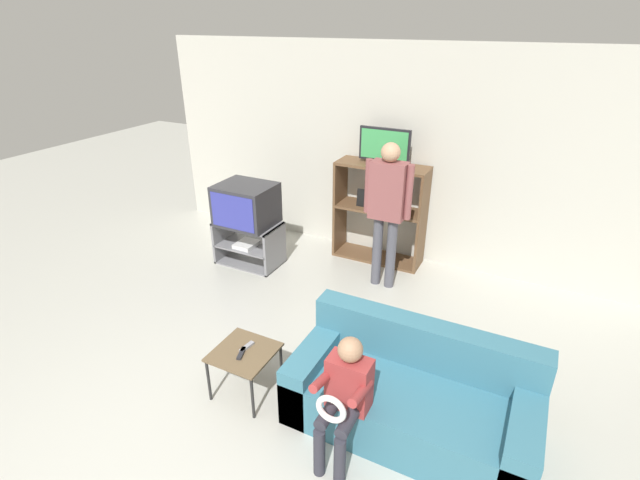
{
  "coord_description": "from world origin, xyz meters",
  "views": [
    {
      "loc": [
        1.72,
        -1.41,
        2.82
      ],
      "look_at": [
        -0.08,
        2.14,
        0.9
      ],
      "focal_mm": 26.0,
      "sensor_mm": 36.0,
      "label": 1
    }
  ],
  "objects": [
    {
      "name": "wall_back",
      "position": [
        0.0,
        3.92,
        1.3
      ],
      "size": [
        6.4,
        0.06,
        2.6
      ],
      "color": "beige",
      "rests_on": "ground_plane"
    },
    {
      "name": "television_flat",
      "position": [
        -0.02,
        3.67,
        1.45
      ],
      "size": [
        0.61,
        0.2,
        0.43
      ],
      "color": "black",
      "rests_on": "media_shelf"
    },
    {
      "name": "remote_control_white",
      "position": [
        -0.16,
        0.98,
        0.43
      ],
      "size": [
        0.06,
        0.15,
        0.02
      ],
      "primitive_type": "cube",
      "rotation": [
        0.0,
        0.0,
        -0.14
      ],
      "color": "gray",
      "rests_on": "snack_table"
    },
    {
      "name": "person_seated_child",
      "position": [
        0.81,
        0.74,
        0.56
      ],
      "size": [
        0.33,
        0.43,
        0.95
      ],
      "color": "#2D2D38",
      "rests_on": "ground_plane"
    },
    {
      "name": "couch",
      "position": [
        1.15,
        1.22,
        0.26
      ],
      "size": [
        1.78,
        0.83,
        0.75
      ],
      "color": "teal",
      "rests_on": "ground_plane"
    },
    {
      "name": "person_standing_adult",
      "position": [
        0.26,
        3.08,
        1.02
      ],
      "size": [
        0.53,
        0.2,
        1.67
      ],
      "color": "#4C4C56",
      "rests_on": "ground_plane"
    },
    {
      "name": "snack_table",
      "position": [
        -0.15,
        0.94,
        0.37
      ],
      "size": [
        0.47,
        0.47,
        0.42
      ],
      "color": "brown",
      "rests_on": "ground_plane"
    },
    {
      "name": "television_main",
      "position": [
        -1.42,
        2.82,
        0.79
      ],
      "size": [
        0.67,
        0.56,
        0.5
      ],
      "color": "#2D2D33",
      "rests_on": "tv_stand"
    },
    {
      "name": "tv_stand",
      "position": [
        -1.42,
        2.82,
        0.27
      ],
      "size": [
        0.79,
        0.47,
        0.54
      ],
      "color": "slate",
      "rests_on": "ground_plane"
    },
    {
      "name": "media_shelf",
      "position": [
        -0.02,
        3.66,
        0.64
      ],
      "size": [
        1.11,
        0.39,
        1.25
      ],
      "color": "brown",
      "rests_on": "ground_plane"
    },
    {
      "name": "remote_control_black",
      "position": [
        -0.15,
        0.9,
        0.43
      ],
      "size": [
        0.08,
        0.15,
        0.02
      ],
      "primitive_type": "cube",
      "rotation": [
        0.0,
        0.0,
        0.3
      ],
      "color": "#232328",
      "rests_on": "snack_table"
    }
  ]
}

